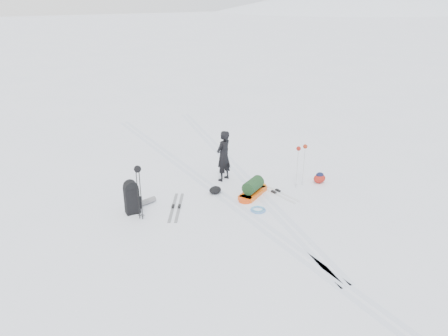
{
  "coord_description": "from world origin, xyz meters",
  "views": [
    {
      "loc": [
        -5.18,
        -10.37,
        5.7
      ],
      "look_at": [
        -0.01,
        -0.08,
        0.95
      ],
      "focal_mm": 35.0,
      "sensor_mm": 36.0,
      "label": 1
    }
  ],
  "objects_px": {
    "ski_poles_black": "(138,176)",
    "expedition_rucksack": "(134,197)",
    "skier": "(224,156)",
    "pulk_sled": "(253,189)"
  },
  "relations": [
    {
      "from": "skier",
      "to": "expedition_rucksack",
      "type": "height_order",
      "value": "skier"
    },
    {
      "from": "expedition_rucksack",
      "to": "ski_poles_black",
      "type": "distance_m",
      "value": 0.94
    },
    {
      "from": "skier",
      "to": "pulk_sled",
      "type": "xyz_separation_m",
      "value": [
        0.27,
        -1.4,
        -0.62
      ]
    },
    {
      "from": "pulk_sled",
      "to": "expedition_rucksack",
      "type": "bearing_deg",
      "value": 138.33
    },
    {
      "from": "ski_poles_black",
      "to": "expedition_rucksack",
      "type": "bearing_deg",
      "value": 93.64
    },
    {
      "from": "skier",
      "to": "expedition_rucksack",
      "type": "relative_size",
      "value": 1.68
    },
    {
      "from": "skier",
      "to": "ski_poles_black",
      "type": "xyz_separation_m",
      "value": [
        -3.11,
        -1.32,
        0.43
      ]
    },
    {
      "from": "skier",
      "to": "ski_poles_black",
      "type": "height_order",
      "value": "skier"
    },
    {
      "from": "pulk_sled",
      "to": "expedition_rucksack",
      "type": "distance_m",
      "value": 3.49
    },
    {
      "from": "expedition_rucksack",
      "to": "ski_poles_black",
      "type": "bearing_deg",
      "value": -85.21
    }
  ]
}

